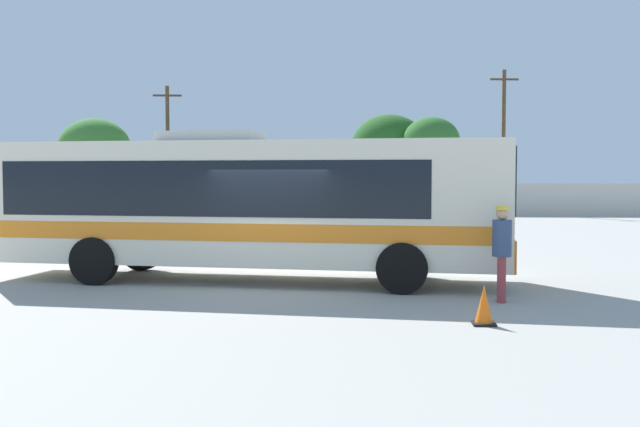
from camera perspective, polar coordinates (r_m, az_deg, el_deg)
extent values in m
plane|color=#A3A099|center=(25.65, -0.84, -2.35)|extent=(300.00, 300.00, 0.00)
cube|color=beige|center=(44.10, 1.13, 1.14)|extent=(80.00, 0.30, 1.93)
cube|color=silver|center=(16.57, -5.57, 0.90)|extent=(11.68, 3.92, 2.68)
cube|color=black|center=(16.73, -7.46, 2.01)|extent=(9.64, 3.70, 1.18)
cube|color=orange|center=(16.60, -5.56, -1.14)|extent=(11.46, 3.91, 0.38)
cube|color=#19212D|center=(15.93, 14.68, 2.46)|extent=(0.32, 2.28, 1.39)
cube|color=orange|center=(16.01, 14.63, -2.91)|extent=(0.36, 2.49, 0.64)
cube|color=#B2B2B2|center=(16.85, -8.41, 5.88)|extent=(2.35, 1.66, 0.24)
cylinder|color=black|center=(17.25, 7.04, -3.23)|extent=(1.07, 0.42, 1.04)
cylinder|color=black|center=(14.83, 6.41, -4.24)|extent=(1.07, 0.42, 1.04)
cylinder|color=black|center=(18.91, -13.70, -2.75)|extent=(1.07, 0.42, 1.04)
cylinder|color=black|center=(16.72, -17.19, -3.54)|extent=(1.07, 0.42, 1.04)
cylinder|color=#99383D|center=(14.29, 13.94, -4.94)|extent=(0.16, 0.16, 0.86)
cylinder|color=#99383D|center=(14.13, 13.94, -5.03)|extent=(0.16, 0.16, 0.86)
cylinder|color=#33476B|center=(14.13, 13.98, -1.87)|extent=(0.42, 0.42, 0.68)
sphere|color=tan|center=(14.10, 14.00, -0.01)|extent=(0.23, 0.23, 0.23)
cylinder|color=yellow|center=(14.09, 14.01, 0.41)|extent=(0.25, 0.25, 0.07)
cube|color=red|center=(43.13, -19.18, 0.50)|extent=(4.30, 2.05, 0.64)
cube|color=black|center=(43.21, -19.44, 1.27)|extent=(2.41, 1.79, 0.52)
cylinder|color=black|center=(43.38, -17.11, 0.12)|extent=(0.65, 0.26, 0.64)
cylinder|color=black|center=(41.78, -18.11, 0.00)|extent=(0.65, 0.26, 0.64)
cylinder|color=black|center=(44.52, -20.16, 0.14)|extent=(0.65, 0.26, 0.64)
cylinder|color=black|center=(42.97, -21.25, 0.03)|extent=(0.65, 0.26, 0.64)
cube|color=silver|center=(41.66, -10.77, 0.51)|extent=(4.42, 2.17, 0.61)
cube|color=black|center=(41.67, -11.07, 1.27)|extent=(2.49, 1.86, 0.50)
cylinder|color=black|center=(42.35, -8.79, 0.15)|extent=(0.66, 0.28, 0.64)
cylinder|color=black|center=(40.60, -9.12, 0.03)|extent=(0.66, 0.28, 0.64)
cylinder|color=black|center=(42.78, -12.32, 0.15)|extent=(0.66, 0.28, 0.64)
cylinder|color=black|center=(41.05, -12.79, 0.03)|extent=(0.66, 0.28, 0.64)
cube|color=black|center=(40.54, -2.73, 0.51)|extent=(4.46, 1.85, 0.64)
cube|color=black|center=(40.54, -3.05, 1.34)|extent=(2.46, 1.68, 0.53)
cylinder|color=black|center=(41.31, -0.71, 0.12)|extent=(0.64, 0.23, 0.64)
cylinder|color=black|center=(39.55, -0.88, -0.01)|extent=(0.64, 0.23, 0.64)
cylinder|color=black|center=(41.59, -4.49, 0.13)|extent=(0.64, 0.23, 0.64)
cylinder|color=black|center=(39.85, -4.83, 0.00)|extent=(0.64, 0.23, 0.64)
cube|color=navy|center=(39.54, 7.13, 0.43)|extent=(4.17, 2.14, 0.64)
cube|color=black|center=(39.52, 6.84, 1.28)|extent=(2.35, 1.84, 0.53)
cylinder|color=black|center=(40.42, 8.93, 0.02)|extent=(0.66, 0.27, 0.64)
cylinder|color=black|center=(38.66, 8.94, -0.11)|extent=(0.66, 0.27, 0.64)
cylinder|color=black|center=(40.49, 5.39, 0.05)|extent=(0.66, 0.27, 0.64)
cylinder|color=black|center=(38.73, 5.24, -0.09)|extent=(0.66, 0.27, 0.64)
cylinder|color=#4C3823|center=(47.62, -11.76, 4.89)|extent=(0.24, 0.24, 8.04)
cube|color=#473321|center=(47.86, -11.81, 8.98)|extent=(1.80, 0.33, 0.12)
cylinder|color=#4C3823|center=(47.81, 14.09, 5.44)|extent=(0.24, 0.24, 9.02)
cube|color=#473321|center=(48.14, 14.15, 10.09)|extent=(1.80, 0.34, 0.12)
cylinder|color=brown|center=(51.54, -17.07, 1.58)|extent=(0.32, 0.32, 2.49)
ellipsoid|color=#38752D|center=(51.56, -17.12, 4.84)|extent=(4.79, 4.79, 4.07)
cylinder|color=brown|center=(47.92, -9.75, 1.57)|extent=(0.32, 0.32, 2.47)
ellipsoid|color=#2D6628|center=(47.92, -9.77, 4.57)|extent=(3.63, 3.63, 3.09)
cylinder|color=brown|center=(51.03, 5.39, 1.70)|extent=(0.32, 0.32, 2.52)
ellipsoid|color=#23561E|center=(51.05, 5.40, 5.18)|extent=(5.26, 5.26, 4.47)
cylinder|color=brown|center=(48.86, 8.62, 2.09)|extent=(0.32, 0.32, 3.31)
ellipsoid|color=#2D6628|center=(48.90, 8.65, 5.58)|extent=(3.76, 3.76, 3.20)
cube|color=black|center=(12.08, 12.63, -8.36)|extent=(0.36, 0.36, 0.04)
cone|color=orange|center=(12.02, 12.65, -6.86)|extent=(0.28, 0.28, 0.60)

